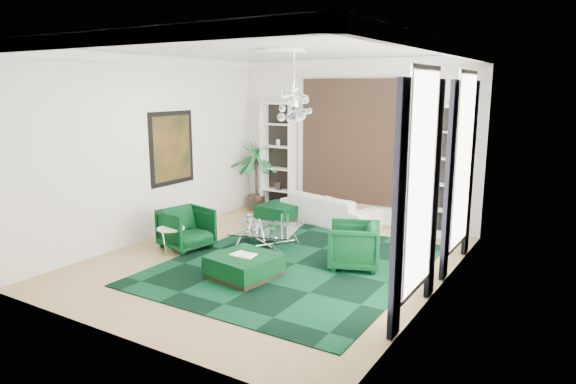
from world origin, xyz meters
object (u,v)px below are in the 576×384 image
Objects in this scene: armchair_left at (186,229)px; coffee_table at (267,239)px; sofa at (329,209)px; side_table at (171,241)px; ottoman_side at (280,213)px; ottoman_front at (244,267)px; palm at (256,165)px; armchair_right at (354,245)px.

armchair_left is 0.75× the size of coffee_table.
side_table is at bearing 79.90° from sofa.
coffee_table is 1.33× the size of ottoman_side.
ottoman_front is 4.98m from palm.
ottoman_side is at bearing 3.46° from armchair_left.
ottoman_side is at bearing 33.88° from sofa.
coffee_table is 3.44m from palm.
armchair_left is at bearing -99.46° from armchair_right.
armchair_left is at bearing 159.46° from ottoman_front.
palm reaches higher than ottoman_side.
coffee_table is 0.50× the size of palm.
palm is at bearing 128.42° from coffee_table.
sofa is 2.68× the size of armchair_right.
ottoman_side is at bearing -29.47° from palm.
sofa is at bearing -166.70° from armchair_right.
coffee_table is at bearing 41.11° from side_table.
ottoman_front is at bearing -9.34° from side_table.
armchair_right reaches higher than ottoman_side.
armchair_right is 1.98m from ottoman_front.
sofa is at bearing 95.55° from ottoman_front.
armchair_right is 0.37× the size of palm.
palm is (-2.61, 4.13, 1.00)m from ottoman_front.
sofa is at bearing -13.66° from armchair_left.
palm is at bearing 150.53° from ottoman_side.
armchair_right is 0.89× the size of ottoman_front.
coffee_table is at bearing -46.88° from armchair_left.
side_table is at bearing -93.07° from armchair_right.
palm is at bearing 122.28° from ottoman_front.
armchair_right is 3.50m from side_table.
coffee_table is 1.64m from ottoman_front.
coffee_table is at bearing 109.90° from ottoman_front.
ottoman_side is 1.62m from palm.
ottoman_front is (1.94, -0.73, -0.21)m from armchair_left.
armchair_right is at bearing -3.42° from coffee_table.
armchair_right is 1.93m from coffee_table.
coffee_table reaches higher than ottoman_front.
sofa is 2.66× the size of ottoman_side.
armchair_left reaches higher than sofa.
palm reaches higher than armchair_left.
armchair_right is at bearing -35.96° from ottoman_side.
sofa is 2.00× the size of coffee_table.
side_table is (-3.31, -1.11, -0.16)m from armchair_right.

